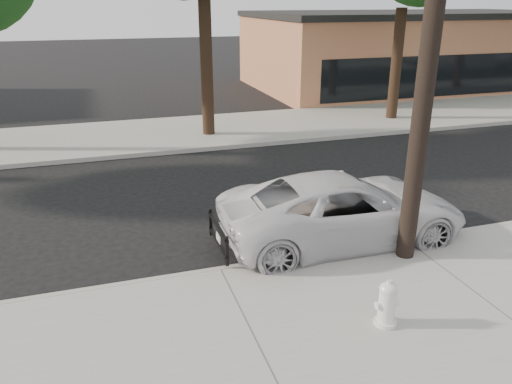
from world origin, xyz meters
TOP-DOWN VIEW (x-y plane):
  - ground at (0.00, 0.00)m, footprint 120.00×120.00m
  - near_sidewalk at (0.00, -4.30)m, footprint 90.00×4.40m
  - far_sidewalk at (0.00, 8.50)m, footprint 90.00×5.00m
  - curb_near at (0.00, -2.10)m, footprint 90.00×0.12m
  - building_main at (16.00, 16.00)m, footprint 18.00×10.00m
  - utility_pole at (3.60, -2.70)m, footprint 1.40×0.34m
  - police_cruiser at (2.85, -1.45)m, footprint 5.27×2.51m
  - fire_hydrant at (2.04, -4.55)m, footprint 0.38×0.35m

SIDE VIEW (x-z plane):
  - ground at x=0.00m, z-range 0.00..0.00m
  - near_sidewalk at x=0.00m, z-range 0.00..0.15m
  - far_sidewalk at x=0.00m, z-range 0.00..0.15m
  - curb_near at x=0.00m, z-range -0.01..0.15m
  - fire_hydrant at x=2.04m, z-range 0.14..0.87m
  - police_cruiser at x=2.85m, z-range 0.00..1.45m
  - building_main at x=16.00m, z-range 0.00..4.00m
  - utility_pole at x=3.60m, z-range 0.20..9.20m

